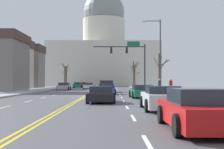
# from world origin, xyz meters

# --- Properties ---
(ground) EXTENTS (20.00, 180.00, 0.20)m
(ground) POSITION_xyz_m (0.00, -0.00, 0.02)
(ground) COLOR #4A4A50
(signal_gantry) EXTENTS (7.91, 0.41, 7.36)m
(signal_gantry) POSITION_xyz_m (5.46, 15.92, 5.36)
(signal_gantry) COLOR #28282D
(signal_gantry) RESTS_ON ground
(street_lamp_right) EXTENTS (2.19, 0.24, 8.42)m
(street_lamp_right) POSITION_xyz_m (7.94, 4.48, 5.08)
(street_lamp_right) COLOR #333338
(street_lamp_right) RESTS_ON ground
(capitol_building) EXTENTS (34.40, 22.95, 33.21)m
(capitol_building) POSITION_xyz_m (0.00, 71.66, 10.78)
(capitol_building) COLOR beige
(capitol_building) RESTS_ON ground
(pickup_truck_near_00) EXTENTS (2.29, 5.46, 1.58)m
(pickup_truck_near_00) POSITION_xyz_m (1.88, 11.50, 0.71)
(pickup_truck_near_00) COLOR maroon
(pickup_truck_near_00) RESTS_ON ground
(sedan_near_01) EXTENTS (2.08, 4.40, 1.20)m
(sedan_near_01) POSITION_xyz_m (2.03, 4.04, 0.57)
(sedan_near_01) COLOR navy
(sedan_near_01) RESTS_ON ground
(sedan_near_02) EXTENTS (2.18, 4.63, 1.16)m
(sedan_near_02) POSITION_xyz_m (5.32, -3.40, 0.55)
(sedan_near_02) COLOR #1E7247
(sedan_near_02) RESTS_ON ground
(sedan_near_03) EXTENTS (2.00, 4.27, 1.14)m
(sedan_near_03) POSITION_xyz_m (1.87, -9.68, 0.54)
(sedan_near_03) COLOR black
(sedan_near_03) RESTS_ON ground
(sedan_near_04) EXTENTS (2.01, 4.69, 1.24)m
(sedan_near_04) POSITION_xyz_m (5.21, -15.27, 0.59)
(sedan_near_04) COLOR silver
(sedan_near_04) RESTS_ON ground
(sedan_near_05) EXTENTS (2.07, 4.57, 1.27)m
(sedan_near_05) POSITION_xyz_m (5.30, -22.00, 0.60)
(sedan_near_05) COLOR #B71414
(sedan_near_05) RESTS_ON ground
(sedan_oncoming_00) EXTENTS (2.06, 4.57, 1.24)m
(sedan_oncoming_00) POSITION_xyz_m (-5.27, 20.08, 0.59)
(sedan_oncoming_00) COLOR #9EA3A8
(sedan_oncoming_00) RESTS_ON ground
(sedan_oncoming_01) EXTENTS (2.06, 4.24, 1.21)m
(sedan_oncoming_01) POSITION_xyz_m (-1.90, 29.22, 0.56)
(sedan_oncoming_01) COLOR silver
(sedan_oncoming_01) RESTS_ON ground
(sedan_oncoming_02) EXTENTS (2.05, 4.43, 1.21)m
(sedan_oncoming_02) POSITION_xyz_m (-5.11, 39.67, 0.57)
(sedan_oncoming_02) COLOR #1E7247
(sedan_oncoming_02) RESTS_ON ground
(sedan_oncoming_03) EXTENTS (2.20, 4.64, 1.16)m
(sedan_oncoming_03) POSITION_xyz_m (-4.98, 53.48, 0.55)
(sedan_oncoming_03) COLOR #B71414
(sedan_oncoming_03) RESTS_ON ground
(flank_building_01) EXTENTS (10.38, 7.43, 9.77)m
(flank_building_01) POSITION_xyz_m (-18.58, 41.22, 4.94)
(flank_building_01) COLOR slate
(flank_building_01) RESTS_ON ground
(flank_building_02) EXTENTS (10.65, 8.93, 9.73)m
(flank_building_02) POSITION_xyz_m (-19.00, 30.61, 4.92)
(flank_building_02) COLOR #B2A38E
(flank_building_02) RESTS_ON ground
(bare_tree_00) EXTENTS (2.25, 1.73, 5.16)m
(bare_tree_00) POSITION_xyz_m (7.82, 40.52, 2.85)
(bare_tree_00) COLOR #4C3D2D
(bare_tree_00) RESTS_ON ground
(bare_tree_01) EXTENTS (2.06, 2.84, 5.55)m
(bare_tree_01) POSITION_xyz_m (-8.27, 41.34, 2.82)
(bare_tree_01) COLOR brown
(bare_tree_01) RESTS_ON ground
(bare_tree_02) EXTENTS (2.11, 2.13, 4.88)m
(bare_tree_02) POSITION_xyz_m (8.73, 8.39, 2.73)
(bare_tree_02) COLOR #4C3D2D
(bare_tree_02) RESTS_ON ground
(bare_tree_03) EXTENTS (1.22, 2.19, 5.12)m
(bare_tree_03) POSITION_xyz_m (-8.77, 47.41, 2.87)
(bare_tree_03) COLOR #4C3D2D
(bare_tree_03) RESTS_ON ground
(bare_tree_04) EXTENTS (1.47, 1.15, 6.21)m
(bare_tree_04) POSITION_xyz_m (8.00, 45.59, 3.51)
(bare_tree_04) COLOR #423328
(bare_tree_04) RESTS_ON ground
(pedestrian_00) EXTENTS (0.35, 0.34, 1.62)m
(pedestrian_00) POSITION_xyz_m (8.07, 4.31, 1.04)
(pedestrian_00) COLOR #4C4238
(pedestrian_00) RESTS_ON ground
(pedestrian_01) EXTENTS (0.35, 0.34, 1.62)m
(pedestrian_01) POSITION_xyz_m (8.51, -0.21, 1.04)
(pedestrian_01) COLOR black
(pedestrian_01) RESTS_ON ground
(bicycle_parked) EXTENTS (0.12, 1.77, 0.85)m
(bicycle_parked) POSITION_xyz_m (7.90, -1.93, 0.49)
(bicycle_parked) COLOR black
(bicycle_parked) RESTS_ON ground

